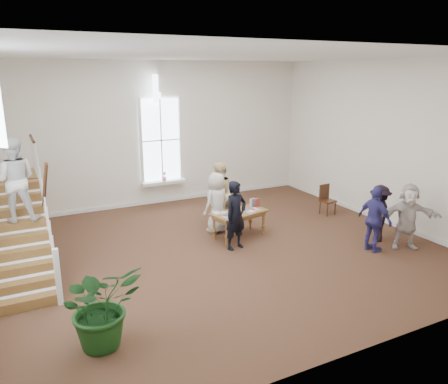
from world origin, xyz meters
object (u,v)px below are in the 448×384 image
library_table (239,215)px  person_yellow (219,194)px  woman_cluster_b (379,213)px  woman_cluster_c (408,216)px  police_officer (236,215)px  elderly_woman (217,203)px  floor_plant (101,306)px  side_chair (326,198)px  woman_cluster_a (375,220)px

library_table → person_yellow: size_ratio=0.88×
library_table → person_yellow: 1.15m
woman_cluster_b → woman_cluster_c: bearing=57.7°
police_officer → person_yellow: size_ratio=0.95×
elderly_woman → person_yellow: size_ratio=0.91×
police_officer → woman_cluster_c: size_ratio=1.05×
person_yellow → floor_plant: size_ratio=1.30×
elderly_woman → person_yellow: 0.59m
police_officer → person_yellow: (0.40, 1.75, 0.05)m
police_officer → floor_plant: police_officer is taller
elderly_woman → woman_cluster_c: elderly_woman is taller
library_table → woman_cluster_c: woman_cluster_c is taller
police_officer → woman_cluster_b: size_ratio=1.16×
library_table → elderly_woman: bearing=107.3°
floor_plant → side_chair: bearing=26.3°
police_officer → woman_cluster_a: 3.28m
library_table → police_officer: police_officer is taller
police_officer → woman_cluster_a: bearing=-44.2°
elderly_woman → woman_cluster_b: elderly_woman is taller
police_officer → person_yellow: bearing=62.4°
woman_cluster_a → side_chair: size_ratio=1.76×
elderly_woman → woman_cluster_b: (3.35, -2.42, -0.08)m
police_officer → person_yellow: 1.80m
library_table → elderly_woman: size_ratio=0.96×
elderly_woman → woman_cluster_a: elderly_woman is taller
person_yellow → elderly_woman: bearing=37.3°
woman_cluster_c → library_table: bearing=171.8°
police_officer → woman_cluster_a: (2.85, -1.62, -0.05)m
elderly_woman → woman_cluster_a: 3.97m
floor_plant → side_chair: floor_plant is taller
side_chair → woman_cluster_b: bearing=-101.5°
person_yellow → woman_cluster_b: (3.05, -2.92, -0.16)m
police_officer → woman_cluster_a: size_ratio=1.06×
person_yellow → woman_cluster_c: 4.87m
woman_cluster_a → floor_plant: bearing=92.5°
library_table → elderly_woman: elderly_woman is taller
person_yellow → floor_plant: 5.91m
woman_cluster_a → elderly_woman: bearing=38.6°
library_table → woman_cluster_c: (3.27, -2.45, 0.21)m
person_yellow → side_chair: size_ratio=1.98×
woman_cluster_c → side_chair: 2.98m
library_table → woman_cluster_a: bearing=-54.8°
library_table → police_officer: bearing=-136.4°
woman_cluster_b → woman_cluster_c: woman_cluster_c is taller
police_officer → floor_plant: bearing=-160.5°
library_table → elderly_woman: (-0.34, 0.61, 0.22)m
police_officer → person_yellow: person_yellow is taller
woman_cluster_c → side_chair: bearing=118.9°
floor_plant → side_chair: size_ratio=1.52×
person_yellow → woman_cluster_c: bearing=111.1°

